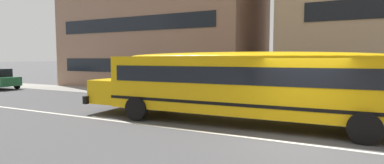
# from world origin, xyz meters

# --- Properties ---
(ground_plane) EXTENTS (400.00, 400.00, 0.00)m
(ground_plane) POSITION_xyz_m (0.00, 0.00, 0.00)
(ground_plane) COLOR #4C4C4F
(sidewalk_far) EXTENTS (120.00, 3.00, 0.01)m
(sidewalk_far) POSITION_xyz_m (0.00, 7.95, 0.01)
(sidewalk_far) COLOR gray
(sidewalk_far) RESTS_ON ground_plane
(lane_centreline) EXTENTS (110.00, 0.16, 0.01)m
(lane_centreline) POSITION_xyz_m (0.00, 0.00, 0.00)
(lane_centreline) COLOR silver
(lane_centreline) RESTS_ON ground_plane
(school_bus) EXTENTS (12.31, 2.97, 2.73)m
(school_bus) POSITION_xyz_m (-2.59, 1.81, 1.62)
(school_bus) COLOR yellow
(school_bus) RESTS_ON ground_plane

